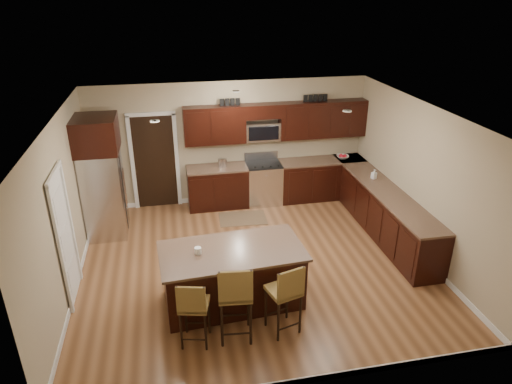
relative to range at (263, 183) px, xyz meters
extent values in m
plane|color=brown|center=(-0.68, -2.45, -0.47)|extent=(6.00, 6.00, 0.00)
plane|color=silver|center=(-0.68, -2.45, 2.23)|extent=(6.00, 6.00, 0.00)
plane|color=tan|center=(-0.68, 0.30, 0.88)|extent=(6.00, 0.00, 6.00)
plane|color=tan|center=(-3.68, -2.45, 0.88)|extent=(0.00, 5.50, 5.50)
plane|color=tan|center=(2.32, -2.45, 0.88)|extent=(0.00, 5.50, 5.50)
cube|color=black|center=(-1.03, 0.00, -0.03)|extent=(1.30, 0.60, 0.88)
cube|color=black|center=(1.35, 0.00, -0.03)|extent=(1.94, 0.60, 0.88)
cube|color=black|center=(2.02, -1.98, -0.03)|extent=(0.60, 3.35, 0.88)
cube|color=brown|center=(-1.03, 0.00, 0.43)|extent=(1.30, 0.63, 0.04)
cube|color=brown|center=(1.35, 0.00, 0.43)|extent=(1.94, 0.63, 0.04)
cube|color=brown|center=(2.02, -1.98, 0.43)|extent=(0.63, 3.35, 0.04)
cube|color=black|center=(-1.03, 0.13, 1.35)|extent=(1.30, 0.33, 0.80)
cube|color=black|center=(1.35, 0.13, 1.35)|extent=(1.94, 0.33, 0.80)
cube|color=black|center=(0.00, 0.13, 1.60)|extent=(0.76, 0.33, 0.30)
cube|color=silver|center=(0.00, 0.00, -0.02)|extent=(0.76, 0.64, 0.90)
cube|color=black|center=(0.00, 0.00, 0.44)|extent=(0.76, 0.60, 0.03)
cube|color=black|center=(0.00, -0.30, -0.02)|extent=(0.65, 0.01, 0.45)
cube|color=silver|center=(0.00, 0.27, 0.55)|extent=(0.76, 0.05, 0.18)
cube|color=silver|center=(0.00, 0.15, 1.15)|extent=(0.76, 0.31, 0.40)
cube|color=black|center=(-2.33, 0.28, 0.56)|extent=(0.85, 0.03, 2.06)
cube|color=white|center=(-3.66, -2.75, 0.55)|extent=(0.03, 0.80, 2.04)
cube|color=black|center=(-1.22, -3.40, -0.03)|extent=(2.10, 1.15, 0.88)
cube|color=brown|center=(-1.22, -3.40, 0.43)|extent=(2.21, 1.25, 0.04)
cube|color=black|center=(-1.22, -3.40, -0.43)|extent=(2.02, 1.06, 0.09)
cube|color=olive|center=(-1.85, -4.18, 0.15)|extent=(0.46, 0.46, 0.05)
cube|color=olive|center=(-1.89, -4.35, 0.35)|extent=(0.38, 0.13, 0.41)
cylinder|color=black|center=(-2.01, -4.34, -0.17)|extent=(0.03, 0.03, 0.59)
cylinder|color=black|center=(-1.68, -4.34, -0.17)|extent=(0.03, 0.03, 0.59)
cylinder|color=black|center=(-2.01, -4.01, -0.17)|extent=(0.03, 0.03, 0.59)
cylinder|color=black|center=(-1.68, -4.01, -0.17)|extent=(0.03, 0.03, 0.59)
cube|color=olive|center=(-1.29, -4.18, 0.26)|extent=(0.50, 0.50, 0.06)
cube|color=olive|center=(-1.31, -4.38, 0.50)|extent=(0.45, 0.09, 0.48)
cylinder|color=black|center=(-1.49, -4.37, -0.12)|extent=(0.04, 0.04, 0.70)
cylinder|color=black|center=(-1.10, -4.37, -0.12)|extent=(0.04, 0.04, 0.70)
cylinder|color=black|center=(-1.49, -3.99, -0.12)|extent=(0.04, 0.04, 0.70)
cylinder|color=black|center=(-1.10, -3.99, -0.12)|extent=(0.04, 0.04, 0.70)
cube|color=olive|center=(-0.62, -4.18, 0.20)|extent=(0.51, 0.51, 0.06)
cube|color=olive|center=(-0.57, -4.36, 0.41)|extent=(0.41, 0.15, 0.44)
cylinder|color=black|center=(-0.80, -4.36, -0.15)|extent=(0.04, 0.04, 0.64)
cylinder|color=black|center=(-0.44, -4.36, -0.15)|extent=(0.04, 0.04, 0.64)
cylinder|color=black|center=(-0.80, -4.00, -0.15)|extent=(0.04, 0.04, 0.64)
cylinder|color=black|center=(-0.44, -4.00, -0.15)|extent=(0.04, 0.04, 0.64)
cube|color=silver|center=(-3.30, -0.77, 0.38)|extent=(0.72, 0.86, 1.71)
cube|color=black|center=(-2.94, -0.77, 0.38)|extent=(0.01, 0.02, 1.63)
cylinder|color=silver|center=(-2.91, -0.85, 0.47)|extent=(0.02, 0.02, 0.76)
cylinder|color=silver|center=(-2.91, -0.69, 0.47)|extent=(0.02, 0.02, 0.76)
cube|color=black|center=(-3.30, -0.77, 1.56)|extent=(0.78, 0.92, 0.64)
cube|color=brown|center=(-0.60, -0.73, -0.47)|extent=(1.02, 0.71, 0.01)
imported|color=silver|center=(1.84, 0.00, 0.48)|extent=(0.34, 0.34, 0.07)
imported|color=#B2B2B2|center=(2.02, -1.25, 0.55)|extent=(0.11, 0.11, 0.19)
cylinder|color=silver|center=(-0.94, 0.00, 0.54)|extent=(0.12, 0.12, 0.19)
cylinder|color=silver|center=(-0.87, 0.00, 0.54)|extent=(0.11, 0.11, 0.18)
cylinder|color=white|center=(-1.72, -3.40, 0.50)|extent=(0.10, 0.10, 0.10)
camera|label=1|loc=(-2.00, -9.15, 4.03)|focal=32.00mm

